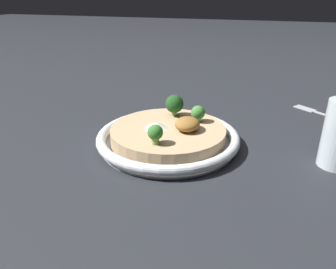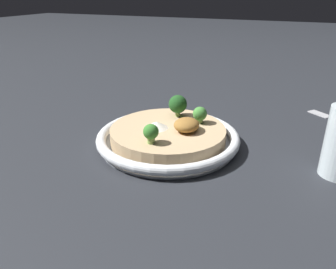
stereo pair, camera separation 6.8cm
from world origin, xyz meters
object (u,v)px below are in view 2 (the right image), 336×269
Objects in this scene: broccoli_left at (178,104)px; fork_utensil at (335,119)px; risotto_bowl at (168,137)px; broccoli_right at (152,133)px; broccoli_back_left at (200,114)px.

fork_utensil is at bearing 124.23° from broccoli_left.
fork_utensil is (-0.30, 0.33, -0.02)m from risotto_bowl.
broccoli_right is 0.14m from broccoli_back_left.
risotto_bowl is 8.24× the size of broccoli_back_left.
fork_utensil is at bearing 131.76° from broccoli_back_left.
broccoli_left reaches higher than risotto_bowl.
risotto_bowl is 0.09m from broccoli_left.
broccoli_left is at bearing -176.54° from broccoli_right.
broccoli_left reaches higher than broccoli_right.
broccoli_back_left is at bearing 159.40° from broccoli_right.
broccoli_right is (0.08, 0.00, 0.04)m from risotto_bowl.
risotto_bowl is 1.85× the size of fork_utensil.
broccoli_right is at bearing 1.81° from risotto_bowl.
risotto_bowl is 6.09× the size of broccoli_left.
broccoli_right reaches higher than broccoli_back_left.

